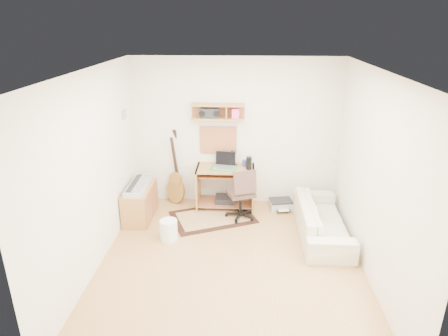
# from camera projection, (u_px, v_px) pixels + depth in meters

# --- Properties ---
(floor) EXTENTS (3.60, 4.00, 0.01)m
(floor) POSITION_uv_depth(u_px,v_px,m) (231.00, 263.00, 5.48)
(floor) COLOR #B3834A
(floor) RESTS_ON ground
(ceiling) EXTENTS (3.60, 4.00, 0.01)m
(ceiling) POSITION_uv_depth(u_px,v_px,m) (232.00, 71.00, 4.55)
(ceiling) COLOR white
(ceiling) RESTS_ON ground
(back_wall) EXTENTS (3.60, 0.01, 2.60)m
(back_wall) POSITION_uv_depth(u_px,v_px,m) (236.00, 133.00, 6.89)
(back_wall) COLOR silver
(back_wall) RESTS_ON ground
(left_wall) EXTENTS (0.01, 4.00, 2.60)m
(left_wall) POSITION_uv_depth(u_px,v_px,m) (92.00, 173.00, 5.11)
(left_wall) COLOR silver
(left_wall) RESTS_ON ground
(right_wall) EXTENTS (0.01, 4.00, 2.60)m
(right_wall) POSITION_uv_depth(u_px,v_px,m) (376.00, 178.00, 4.92)
(right_wall) COLOR silver
(right_wall) RESTS_ON ground
(wall_shelf) EXTENTS (0.90, 0.25, 0.26)m
(wall_shelf) POSITION_uv_depth(u_px,v_px,m) (218.00, 112.00, 6.64)
(wall_shelf) COLOR #B17B3E
(wall_shelf) RESTS_ON back_wall
(cork_board) EXTENTS (0.64, 0.03, 0.49)m
(cork_board) POSITION_uv_depth(u_px,v_px,m) (218.00, 140.00, 6.93)
(cork_board) COLOR tan
(cork_board) RESTS_ON back_wall
(wall_photo) EXTENTS (0.02, 0.20, 0.15)m
(wall_photo) POSITION_uv_depth(u_px,v_px,m) (124.00, 114.00, 6.36)
(wall_photo) COLOR #4C8CBF
(wall_photo) RESTS_ON left_wall
(desk) EXTENTS (1.00, 0.55, 0.75)m
(desk) POSITION_uv_depth(u_px,v_px,m) (225.00, 187.00, 6.96)
(desk) COLOR #B17B3E
(desk) RESTS_ON floor
(laptop) EXTENTS (0.39, 0.39, 0.26)m
(laptop) POSITION_uv_depth(u_px,v_px,m) (224.00, 161.00, 6.77)
(laptop) COLOR silver
(laptop) RESTS_ON desk
(speaker) EXTENTS (0.10, 0.10, 0.22)m
(speaker) POSITION_uv_depth(u_px,v_px,m) (249.00, 163.00, 6.72)
(speaker) COLOR black
(speaker) RESTS_ON desk
(desk_lamp) EXTENTS (0.09, 0.09, 0.28)m
(desk_lamp) POSITION_uv_depth(u_px,v_px,m) (235.00, 157.00, 6.90)
(desk_lamp) COLOR black
(desk_lamp) RESTS_ON desk
(pencil_cup) EXTENTS (0.08, 0.08, 0.11)m
(pencil_cup) POSITION_uv_depth(u_px,v_px,m) (244.00, 163.00, 6.89)
(pencil_cup) COLOR #303891
(pencil_cup) RESTS_ON desk
(boombox) EXTENTS (0.32, 0.15, 0.16)m
(boombox) POSITION_uv_depth(u_px,v_px,m) (209.00, 113.00, 6.65)
(boombox) COLOR black
(boombox) RESTS_ON wall_shelf
(rug) EXTENTS (1.58, 1.34, 0.02)m
(rug) POSITION_uv_depth(u_px,v_px,m) (213.00, 217.00, 6.71)
(rug) COLOR #C3B582
(rug) RESTS_ON floor
(task_chair) EXTENTS (0.60, 0.60, 0.92)m
(task_chair) POSITION_uv_depth(u_px,v_px,m) (241.00, 193.00, 6.55)
(task_chair) COLOR #3E2C24
(task_chair) RESTS_ON floor
(cabinet) EXTENTS (0.40, 0.90, 0.55)m
(cabinet) POSITION_uv_depth(u_px,v_px,m) (140.00, 202.00, 6.63)
(cabinet) COLOR #B17B3E
(cabinet) RESTS_ON floor
(music_keyboard) EXTENTS (0.27, 0.86, 0.08)m
(music_keyboard) POSITION_uv_depth(u_px,v_px,m) (138.00, 185.00, 6.52)
(music_keyboard) COLOR #B2B5BA
(music_keyboard) RESTS_ON cabinet
(guitar) EXTENTS (0.42, 0.36, 1.36)m
(guitar) POSITION_uv_depth(u_px,v_px,m) (175.00, 168.00, 7.03)
(guitar) COLOR olive
(guitar) RESTS_ON floor
(waste_basket) EXTENTS (0.30, 0.30, 0.32)m
(waste_basket) POSITION_uv_depth(u_px,v_px,m) (169.00, 230.00, 6.00)
(waste_basket) COLOR white
(waste_basket) RESTS_ON floor
(printer) EXTENTS (0.44, 0.37, 0.15)m
(printer) POSITION_uv_depth(u_px,v_px,m) (281.00, 204.00, 7.01)
(printer) COLOR #A5A8AA
(printer) RESTS_ON floor
(sofa) EXTENTS (0.52, 1.77, 0.69)m
(sofa) POSITION_uv_depth(u_px,v_px,m) (322.00, 214.00, 6.07)
(sofa) COLOR beige
(sofa) RESTS_ON floor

